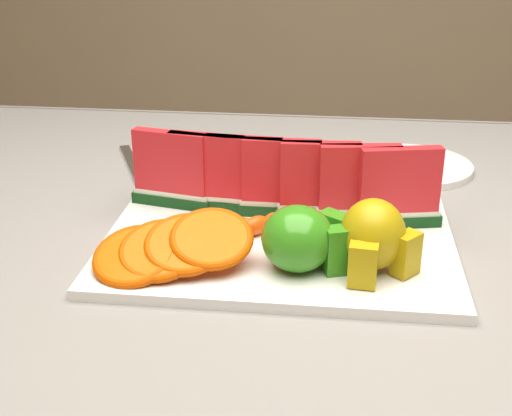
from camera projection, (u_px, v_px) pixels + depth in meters
name	position (u px, v px, depth m)	size (l,w,h in m)	color
table	(260.00, 310.00, 0.90)	(1.40, 0.90, 0.75)	#482E16
tablecloth	(260.00, 266.00, 0.87)	(1.53, 1.03, 0.20)	gray
platter	(279.00, 240.00, 0.83)	(0.40, 0.30, 0.01)	silver
apple_cluster	(305.00, 239.00, 0.74)	(0.11, 0.09, 0.07)	#39841D
pear_cluster	(374.00, 237.00, 0.74)	(0.09, 0.09, 0.08)	#B46C1B
side_plate	(411.00, 166.00, 1.06)	(0.18, 0.18, 0.01)	silver
fork	(134.00, 162.00, 1.08)	(0.08, 0.19, 0.00)	silver
watermelon_row	(281.00, 180.00, 0.86)	(0.39, 0.07, 0.10)	#093D0B
orange_fan_front	(173.00, 247.00, 0.75)	(0.18, 0.13, 0.05)	#F2550C
orange_fan_back	(276.00, 182.00, 0.93)	(0.28, 0.10, 0.04)	#F2550C
tangerine_segments	(249.00, 225.00, 0.83)	(0.16, 0.05, 0.02)	orange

